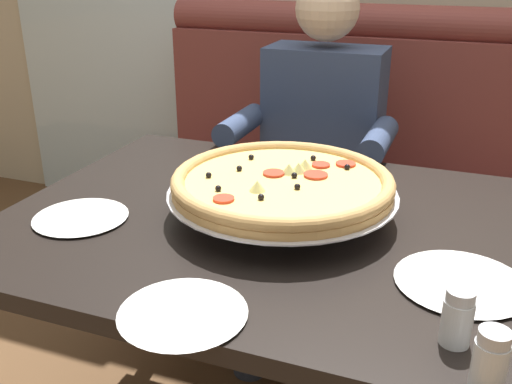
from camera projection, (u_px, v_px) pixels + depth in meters
booth_bench at (347, 202)px, 2.30m from camera, size 1.68×0.78×1.13m
dining_table at (267, 250)px, 1.39m from camera, size 1.21×0.95×0.74m
diner_main at (315, 144)px, 1.98m from camera, size 0.54×0.64×1.27m
pizza at (282, 184)px, 1.33m from camera, size 0.53×0.53×0.12m
shaker_oregano at (457, 321)px, 0.90m from camera, size 0.05×0.05×0.10m
shaker_pepper_flakes at (490, 364)px, 0.81m from camera, size 0.05×0.05×0.10m
plate_near_left at (185, 311)px, 0.98m from camera, size 0.22×0.22×0.02m
plate_near_right at (462, 279)px, 1.08m from camera, size 0.25×0.25×0.02m
plate_far_side at (81, 215)px, 1.34m from camera, size 0.22×0.22×0.02m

